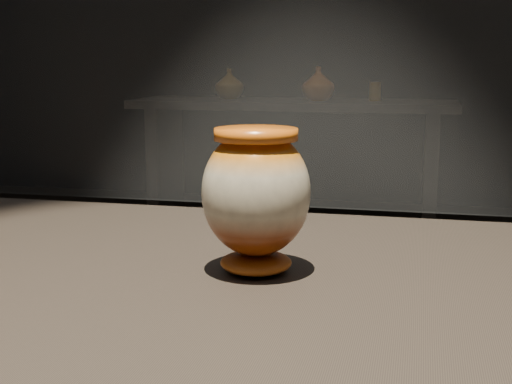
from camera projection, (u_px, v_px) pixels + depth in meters
main_vase at (256, 195)px, 0.86m from camera, size 0.14×0.14×0.18m
back_shelf at (293, 142)px, 4.48m from camera, size 2.00×0.60×0.90m
back_vase_left at (229, 84)px, 4.53m from camera, size 0.25×0.25×0.19m
back_vase_mid at (318, 84)px, 4.32m from camera, size 0.21×0.21×0.21m
back_vase_right at (375, 91)px, 4.33m from camera, size 0.07×0.07×0.12m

